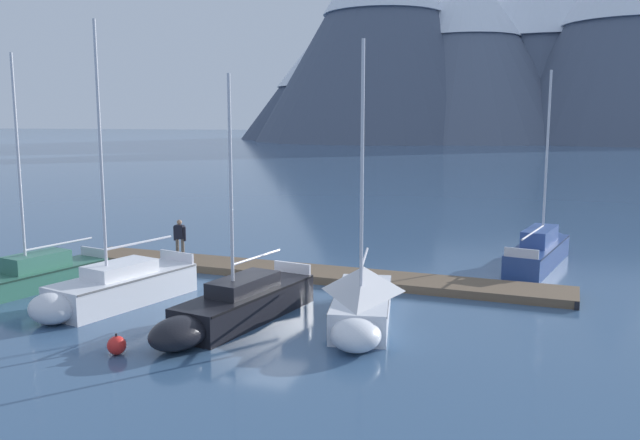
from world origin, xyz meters
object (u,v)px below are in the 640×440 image
mooring_buoy_channel_marker (117,345)px  sailboat_mid_dock_port (235,306)px  sailboat_far_berth (541,249)px  sailboat_nearest_berth (28,277)px  sailboat_mid_dock_starboard (362,298)px  sailboat_second_berth (115,288)px  person_on_dock (180,237)px

mooring_buoy_channel_marker → sailboat_mid_dock_port: bearing=61.3°
sailboat_far_berth → sailboat_nearest_berth: bearing=-148.7°
mooring_buoy_channel_marker → sailboat_far_berth: bearing=55.2°
sailboat_mid_dock_starboard → sailboat_far_berth: size_ratio=1.02×
sailboat_second_berth → sailboat_far_berth: 17.81m
sailboat_far_berth → person_on_dock: (-14.74, -5.33, 0.62)m
sailboat_far_berth → person_on_dock: 15.69m
sailboat_far_berth → person_on_dock: size_ratio=4.90×
sailboat_far_berth → mooring_buoy_channel_marker: size_ratio=14.14×
sailboat_mid_dock_starboard → person_on_dock: bearing=150.7°
sailboat_mid_dock_starboard → sailboat_mid_dock_port: bearing=-160.3°
sailboat_second_berth → sailboat_mid_dock_starboard: bearing=5.4°
sailboat_second_berth → mooring_buoy_channel_marker: bearing=-53.6°
sailboat_mid_dock_port → person_on_dock: (-5.88, 6.68, 0.68)m
sailboat_mid_dock_port → mooring_buoy_channel_marker: (-1.86, -3.39, -0.33)m
sailboat_mid_dock_port → sailboat_second_berth: bearing=173.8°
person_on_dock → mooring_buoy_channel_marker: 10.89m
mooring_buoy_channel_marker → person_on_dock: bearing=111.8°
sailboat_second_berth → sailboat_mid_dock_port: 4.77m
sailboat_nearest_berth → sailboat_far_berth: size_ratio=1.03×
sailboat_second_berth → mooring_buoy_channel_marker: (2.89, -3.91, -0.37)m
sailboat_nearest_berth → mooring_buoy_channel_marker: sailboat_nearest_berth is taller
sailboat_nearest_berth → sailboat_far_berth: sailboat_nearest_berth is taller
sailboat_nearest_berth → sailboat_far_berth: (17.83, 10.84, 0.11)m
sailboat_nearest_berth → sailboat_mid_dock_port: sailboat_nearest_berth is taller
sailboat_mid_dock_starboard → sailboat_far_berth: sailboat_mid_dock_starboard is taller
sailboat_second_berth → person_on_dock: 6.30m
sailboat_mid_dock_port → sailboat_far_berth: 14.92m
sailboat_nearest_berth → mooring_buoy_channel_marker: (7.12, -4.56, -0.27)m
sailboat_nearest_berth → sailboat_mid_dock_starboard: sailboat_nearest_berth is taller
sailboat_mid_dock_port → sailboat_mid_dock_starboard: 3.89m
sailboat_mid_dock_starboard → mooring_buoy_channel_marker: (-5.52, -4.70, -0.55)m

